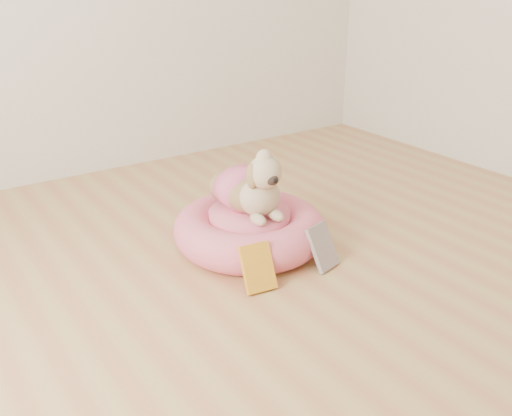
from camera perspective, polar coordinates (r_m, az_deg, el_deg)
floor at (r=1.81m, az=9.50°, el=-16.68°), size 4.50×4.50×0.00m
pet_bed at (r=2.50m, az=-0.65°, el=-2.14°), size 0.67×0.67×0.17m
dog at (r=2.40m, az=-0.66°, el=3.17°), size 0.32×0.44×0.31m
book_yellow at (r=2.18m, az=0.18°, el=-5.97°), size 0.14×0.12×0.18m
book_white at (r=2.35m, az=6.67°, el=-3.88°), size 0.14×0.13×0.18m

